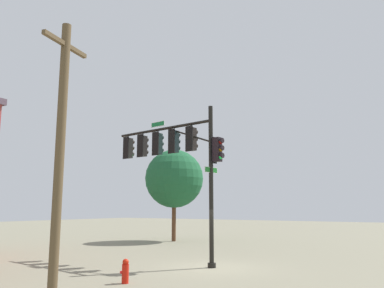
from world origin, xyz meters
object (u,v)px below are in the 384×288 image
signal_pole_assembly (175,151)px  utility_pole (60,154)px  fire_hydrant (125,271)px  tree_near (174,179)px

signal_pole_assembly → utility_pole: bearing=105.7°
signal_pole_assembly → fire_hydrant: bearing=106.5°
utility_pole → fire_hydrant: utility_pole is taller
fire_hydrant → utility_pole: bearing=104.6°
tree_near → signal_pole_assembly: bearing=125.6°
signal_pole_assembly → tree_near: signal_pole_assembly is taller
signal_pole_assembly → fire_hydrant: (-1.49, 5.00, -4.94)m
fire_hydrant → tree_near: bearing=-60.2°
utility_pole → tree_near: (9.40, -18.47, 0.84)m
signal_pole_assembly → fire_hydrant: 7.19m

